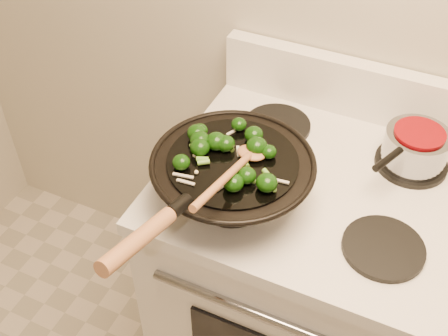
% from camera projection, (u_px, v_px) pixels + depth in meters
% --- Properties ---
extents(stove, '(0.78, 0.67, 1.08)m').
position_uv_depth(stove, '(306.00, 287.00, 1.69)').
color(stove, white).
rests_on(stove, ground).
extents(wok, '(0.37, 0.62, 0.23)m').
position_uv_depth(wok, '(232.00, 178.00, 1.28)').
color(wok, black).
rests_on(wok, stove).
extents(stirfry, '(0.27, 0.24, 0.04)m').
position_uv_depth(stirfry, '(227.00, 150.00, 1.24)').
color(stirfry, black).
rests_on(stirfry, wok).
extents(wooden_spoon, '(0.07, 0.30, 0.10)m').
position_uv_depth(wooden_spoon, '(237.00, 167.00, 1.18)').
color(wooden_spoon, '#A96B42').
rests_on(wooden_spoon, wok).
extents(saucepan, '(0.16, 0.25, 0.09)m').
position_uv_depth(saucepan, '(415.00, 147.00, 1.38)').
color(saucepan, gray).
rests_on(saucepan, stove).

